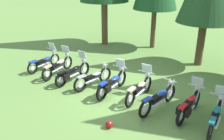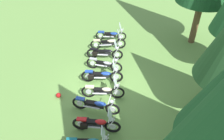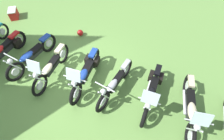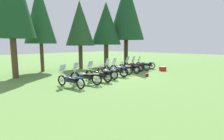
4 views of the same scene
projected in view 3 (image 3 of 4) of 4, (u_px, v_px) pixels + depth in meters
name	position (u px, v px, depth m)	size (l,w,h in m)	color
ground_plane	(73.00, 78.00, 6.46)	(80.00, 80.00, 0.00)	#608C42
motorcycle_1	(190.00, 108.00, 5.18)	(0.96, 2.34, 1.38)	black
motorcycle_2	(152.00, 91.00, 5.55)	(0.74, 2.33, 1.37)	black
motorcycle_3	(115.00, 83.00, 5.77)	(0.66, 2.24, 1.02)	black
motorcycle_4	(86.00, 72.00, 6.00)	(0.88, 2.34, 1.39)	black
motorcycle_5	(51.00, 67.00, 6.14)	(0.75, 2.24, 1.39)	black
motorcycle_6	(32.00, 55.00, 6.54)	(0.64, 2.42, 1.02)	black
motorcycle_7	(5.00, 50.00, 6.69)	(0.70, 2.20, 1.38)	black
picnic_cooler	(13.00, 14.00, 8.62)	(0.68, 0.68, 0.44)	red
dropped_helmet	(80.00, 33.00, 7.84)	(0.27, 0.27, 0.27)	maroon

